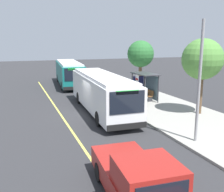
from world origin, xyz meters
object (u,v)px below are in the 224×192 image
route_sign_post (137,88)px  pedestrian_commuter (121,88)px  transit_bus_main (102,91)px  waiting_bench (147,95)px  pickup_truck (139,181)px  transit_bus_second (69,72)px

route_sign_post → pedestrian_commuter: bearing=170.8°
transit_bus_main → waiting_bench: 5.47m
pickup_truck → waiting_bench: size_ratio=3.46×
pickup_truck → pedestrian_commuter: 16.55m
transit_bus_second → waiting_bench: bearing=22.2°
transit_bus_main → transit_bus_second: 13.61m
transit_bus_main → route_sign_post: 2.78m
waiting_bench → route_sign_post: (3.20, -2.66, 1.32)m
waiting_bench → route_sign_post: 4.37m
waiting_bench → transit_bus_second: bearing=-157.8°
transit_bus_main → transit_bus_second: size_ratio=1.01×
waiting_bench → transit_bus_main: bearing=-70.0°
transit_bus_main → route_sign_post: size_ratio=4.04×
pickup_truck → route_sign_post: route_sign_post is taller
waiting_bench → pedestrian_commuter: size_ratio=0.95×
transit_bus_main → pedestrian_commuter: 4.87m
route_sign_post → pedestrian_commuter: route_sign_post is taller
waiting_bench → pedestrian_commuter: pedestrian_commuter is taller
waiting_bench → pickup_truck: bearing=-29.5°
pickup_truck → pedestrian_commuter: bearing=159.2°
transit_bus_second → pedestrian_commuter: bearing=16.5°
route_sign_post → pedestrian_commuter: size_ratio=1.66×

